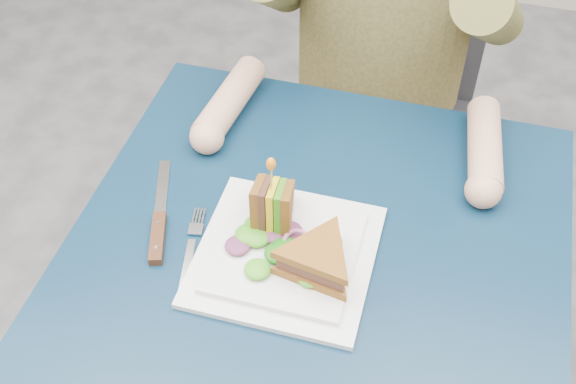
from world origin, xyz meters
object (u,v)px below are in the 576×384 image
(sandwich_flat, at_px, (318,260))
(fork, at_px, (190,255))
(chair, at_px, (382,86))
(table, at_px, (315,278))
(knife, at_px, (159,228))
(plate, at_px, (286,254))
(sandwich_upright, at_px, (272,208))

(sandwich_flat, height_order, fork, sandwich_flat)
(chair, height_order, sandwich_flat, chair)
(table, distance_m, knife, 0.26)
(table, relative_size, plate, 2.88)
(knife, bearing_deg, sandwich_upright, 15.30)
(table, xyz_separation_m, plate, (-0.04, -0.03, 0.09))
(chair, relative_size, knife, 4.32)
(fork, bearing_deg, plate, 14.45)
(table, distance_m, sandwich_flat, 0.14)
(chair, bearing_deg, table, -90.00)
(table, xyz_separation_m, fork, (-0.18, -0.07, 0.08))
(sandwich_upright, bearing_deg, plate, -53.46)
(sandwich_flat, distance_m, sandwich_upright, 0.11)
(chair, xyz_separation_m, fork, (-0.18, -0.72, 0.19))
(chair, relative_size, sandwich_upright, 7.03)
(plate, relative_size, fork, 1.46)
(chair, bearing_deg, sandwich_flat, -88.71)
(plate, height_order, sandwich_upright, sandwich_upright)
(table, height_order, sandwich_upright, sandwich_upright)
(table, relative_size, chair, 0.81)
(plate, bearing_deg, sandwich_flat, -24.44)
(sandwich_flat, height_order, sandwich_upright, sandwich_upright)
(sandwich_flat, xyz_separation_m, fork, (-0.19, -0.01, -0.04))
(sandwich_flat, height_order, knife, sandwich_flat)
(table, bearing_deg, plate, -140.12)
(sandwich_flat, relative_size, knife, 0.73)
(table, height_order, fork, fork)
(table, distance_m, plate, 0.10)
(plate, relative_size, sandwich_flat, 1.66)
(plate, distance_m, knife, 0.20)
(sandwich_flat, bearing_deg, sandwich_upright, 141.61)
(chair, xyz_separation_m, sandwich_upright, (-0.07, -0.64, 0.24))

